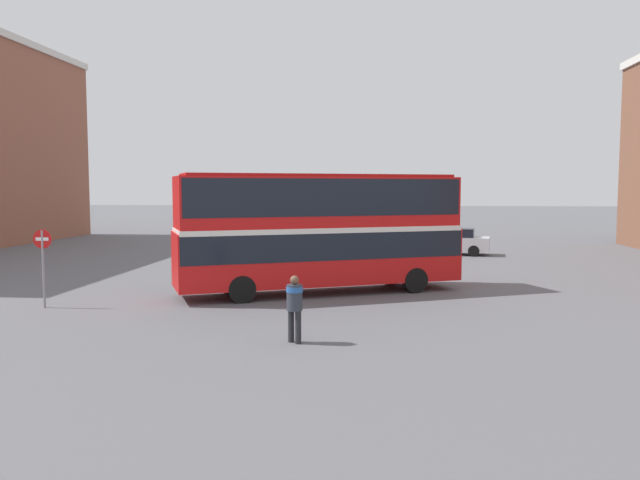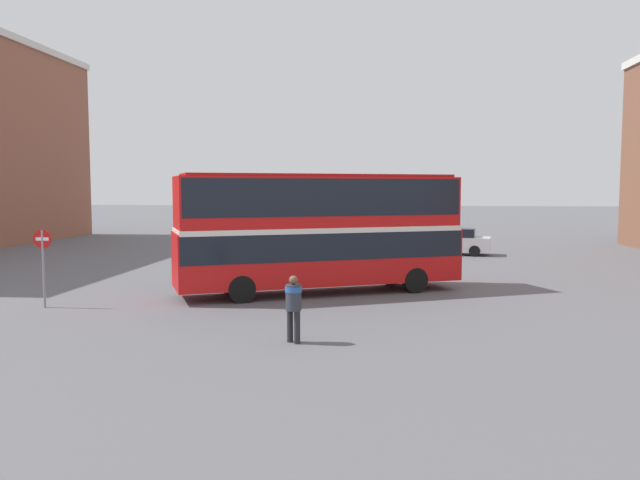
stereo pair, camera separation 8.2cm
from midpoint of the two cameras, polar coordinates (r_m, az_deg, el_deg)
The scene contains 5 objects.
ground_plane at distance 24.55m, azimuth -4.03°, elevation -4.68°, with size 240.00×240.00×0.00m, color #5B5B60.
double_decker_bus at distance 23.74m, azimuth 0.10°, elevation 1.33°, with size 10.97×6.71×4.55m.
pedestrian_foreground at distance 16.24m, azimuth -2.29°, elevation -5.67°, with size 0.61×0.61×1.77m.
parked_car_kerb_near at distance 38.68m, azimuth 12.03°, elevation -0.10°, with size 4.87×2.68×1.60m.
no_entry_sign at distance 22.86m, azimuth -23.90°, elevation -1.27°, with size 0.64×0.08×2.65m.
Camera 2 is at (4.14, -23.86, 4.02)m, focal length 35.00 mm.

